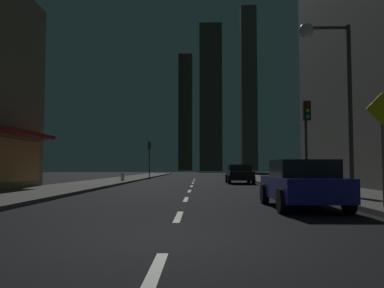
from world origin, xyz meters
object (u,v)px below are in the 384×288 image
street_lamp_right (327,66)px  car_parked_far (239,174)px  car_parked_near (302,184)px  traffic_light_far_left (149,151)px  fire_hydrant_far_left (123,177)px  traffic_light_near_right (307,125)px  pedestrian_crossing_sign (383,139)px

street_lamp_right → car_parked_far: bearing=96.6°
car_parked_near → traffic_light_far_left: bearing=104.8°
fire_hydrant_far_left → traffic_light_near_right: 18.42m
car_parked_near → traffic_light_far_left: size_ratio=1.01×
pedestrian_crossing_sign → street_lamp_right: bearing=93.3°
fire_hydrant_far_left → car_parked_far: bearing=-13.4°
car_parked_far → street_lamp_right: bearing=-83.4°
car_parked_far → pedestrian_crossing_sign: pedestrian_crossing_sign is taller
traffic_light_near_right → street_lamp_right: (-0.12, -3.40, 1.87)m
traffic_light_near_right → car_parked_far: bearing=99.0°
fire_hydrant_far_left → traffic_light_far_left: traffic_light_far_left is taller
traffic_light_far_left → pedestrian_crossing_sign: traffic_light_far_left is taller
car_parked_near → traffic_light_near_right: size_ratio=1.01×
traffic_light_near_right → pedestrian_crossing_sign: bearing=-89.2°
car_parked_far → car_parked_near: bearing=-90.0°
car_parked_near → traffic_light_near_right: traffic_light_near_right is taller
fire_hydrant_far_left → pedestrian_crossing_sign: 24.33m
car_parked_far → traffic_light_near_right: size_ratio=1.01×
car_parked_far → traffic_light_near_right: bearing=-81.0°
traffic_light_far_left → street_lamp_right: size_ratio=0.64×
street_lamp_right → traffic_light_near_right: bearing=88.0°
pedestrian_crossing_sign → traffic_light_far_left: bearing=107.5°
fire_hydrant_far_left → street_lamp_right: (11.28, -17.61, 4.61)m
fire_hydrant_far_left → street_lamp_right: street_lamp_right is taller
car_parked_near → car_parked_far: same height
car_parked_near → traffic_light_far_left: traffic_light_far_left is taller
street_lamp_right → pedestrian_crossing_sign: 4.86m
pedestrian_crossing_sign → fire_hydrant_far_left: bearing=118.3°
fire_hydrant_far_left → traffic_light_far_left: size_ratio=0.16×
pedestrian_crossing_sign → car_parked_far: bearing=96.0°
car_parked_far → street_lamp_right: (1.78, -15.35, 4.33)m
traffic_light_far_left → street_lamp_right: bearing=-71.0°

